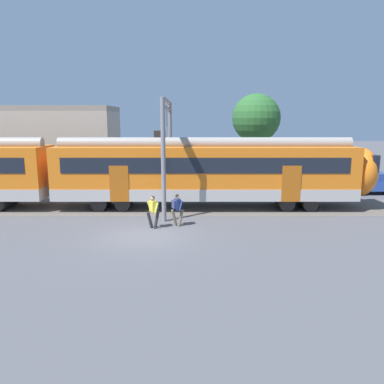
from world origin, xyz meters
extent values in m
plane|color=#515156|center=(0.00, 0.00, 0.00)|extent=(160.00, 160.00, 0.00)
cube|color=#605951|center=(-8.05, 5.84, 0.01)|extent=(80.00, 4.40, 0.01)
cube|color=#B2ADA8|center=(2.95, 5.84, 1.05)|extent=(18.00, 3.06, 0.70)
cube|color=orange|center=(2.95, 5.84, 2.60)|extent=(18.00, 3.00, 2.40)
cube|color=black|center=(2.95, 4.33, 2.80)|extent=(16.56, 0.03, 0.90)
cube|color=#AC5413|center=(7.90, 4.32, 1.75)|extent=(1.10, 0.04, 2.10)
cube|color=#AC5413|center=(-2.00, 4.32, 1.75)|extent=(1.10, 0.04, 2.10)
cylinder|color=gray|center=(2.95, 5.84, 3.98)|extent=(17.64, 0.70, 0.70)
cube|color=black|center=(0.25, 5.84, 4.53)|extent=(0.70, 0.12, 0.40)
cylinder|color=black|center=(9.23, 5.84, 0.45)|extent=(0.90, 2.40, 0.90)
cylinder|color=black|center=(7.83, 5.84, 0.45)|extent=(0.90, 2.40, 0.90)
cylinder|color=black|center=(-1.93, 5.84, 0.45)|extent=(0.90, 2.40, 0.90)
cylinder|color=black|center=(-3.33, 5.84, 0.45)|extent=(0.90, 2.40, 0.90)
ellipsoid|color=orange|center=(12.50, 5.84, 2.25)|extent=(1.80, 2.85, 2.95)
cube|color=black|center=(12.85, 5.84, 2.85)|extent=(0.40, 2.40, 1.00)
cylinder|color=black|center=(-9.37, 5.84, 0.45)|extent=(0.90, 2.40, 0.90)
cylinder|color=#28282D|center=(0.08, 1.29, 0.43)|extent=(0.38, 0.33, 0.87)
cylinder|color=#28282D|center=(0.41, 1.31, 0.43)|extent=(0.38, 0.33, 0.87)
cube|color=gold|center=(0.25, 1.30, 1.14)|extent=(0.40, 0.43, 0.56)
cylinder|color=gold|center=(0.44, 1.17, 1.09)|extent=(0.25, 0.22, 0.52)
cylinder|color=gold|center=(0.05, 1.43, 1.09)|extent=(0.25, 0.22, 0.52)
sphere|color=#9E7051|center=(0.23, 1.29, 1.53)|extent=(0.22, 0.22, 0.22)
sphere|color=black|center=(0.25, 1.30, 1.56)|extent=(0.20, 0.20, 0.20)
cube|color=navy|center=(0.39, 1.40, 1.16)|extent=(0.29, 0.32, 0.40)
cylinder|color=#6B6051|center=(1.61, 1.72, 0.43)|extent=(0.38, 0.32, 0.87)
cylinder|color=#6B6051|center=(1.28, 1.72, 0.43)|extent=(0.38, 0.32, 0.87)
cube|color=navy|center=(1.45, 1.72, 1.14)|extent=(0.40, 0.43, 0.56)
cylinder|color=navy|center=(1.26, 1.86, 1.09)|extent=(0.26, 0.21, 0.52)
cylinder|color=navy|center=(1.63, 1.58, 1.09)|extent=(0.26, 0.21, 0.52)
sphere|color=beige|center=(1.46, 1.73, 1.53)|extent=(0.22, 0.22, 0.22)
sphere|color=black|center=(1.45, 1.72, 1.56)|extent=(0.20, 0.20, 0.20)
cube|color=navy|center=(1.29, 1.62, 1.16)|extent=(0.29, 0.32, 0.40)
cube|color=#284799|center=(15.66, 10.31, 0.64)|extent=(4.03, 1.72, 0.68)
cube|color=navy|center=(15.51, 10.31, 1.26)|extent=(1.93, 1.48, 0.56)
cylinder|color=black|center=(14.40, 11.07, 0.30)|extent=(0.60, 0.21, 0.60)
cylinder|color=black|center=(14.43, 9.51, 0.30)|extent=(0.60, 0.21, 0.60)
cylinder|color=gray|center=(0.70, 2.64, 3.25)|extent=(0.24, 0.24, 6.50)
cylinder|color=gray|center=(0.70, 9.04, 3.25)|extent=(0.24, 0.24, 6.50)
cube|color=gray|center=(0.70, 5.84, 6.45)|extent=(0.20, 6.40, 0.16)
cube|color=gray|center=(0.70, 5.84, 6.05)|extent=(0.20, 6.40, 0.16)
cylinder|color=black|center=(0.70, 5.84, 5.45)|extent=(0.03, 0.03, 1.00)
cube|color=#B2A899|center=(-11.75, 13.35, 3.00)|extent=(15.50, 5.00, 6.00)
cube|color=gray|center=(-11.75, 13.35, 6.20)|extent=(15.50, 5.00, 0.40)
cylinder|color=brown|center=(7.56, 15.02, 2.05)|extent=(0.32, 0.32, 4.09)
sphere|color=#2D662D|center=(7.56, 15.02, 5.50)|extent=(4.03, 4.03, 4.03)
camera|label=1|loc=(2.19, -16.84, 5.37)|focal=35.00mm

